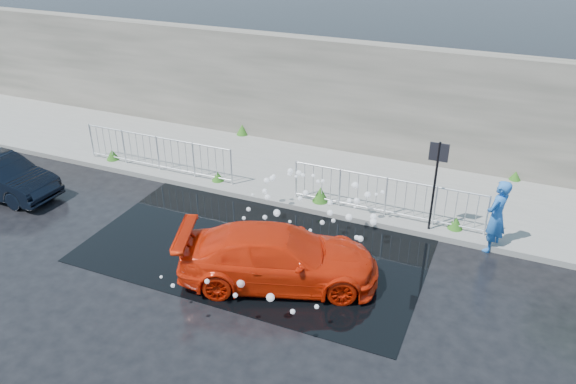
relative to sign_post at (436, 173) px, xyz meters
name	(u,v)px	position (x,y,z in m)	size (l,w,h in m)	color
ground	(221,261)	(-4.20, -3.10, -1.72)	(90.00, 90.00, 0.00)	black
pavement	(302,173)	(-4.20, 1.90, -1.65)	(30.00, 4.00, 0.15)	gray
curb	(274,201)	(-4.20, -0.10, -1.64)	(30.00, 0.25, 0.16)	gray
retaining_wall	(328,94)	(-4.20, 4.10, 0.18)	(30.00, 0.60, 3.50)	#524F45
puddle	(259,244)	(-3.70, -2.10, -1.72)	(8.00, 5.00, 0.01)	black
sign_post	(436,173)	(0.00, 0.00, 0.00)	(0.45, 0.06, 2.50)	black
railing_left	(158,152)	(-8.20, 0.25, -0.99)	(5.05, 0.05, 1.10)	silver
railing_right	(386,195)	(-1.20, 0.25, -0.99)	(5.05, 0.05, 1.10)	silver
weeds	(288,171)	(-4.44, 1.37, -1.40)	(12.17, 3.93, 0.43)	#225617
water_spray	(302,215)	(-2.81, -1.54, -0.98)	(3.45, 5.51, 1.11)	white
red_car	(279,257)	(-2.67, -3.23, -1.10)	(1.76, 4.32, 1.25)	red
dark_car	(1,176)	(-11.48, -2.60, -1.16)	(1.20, 3.45, 1.14)	black
person	(496,216)	(1.51, -0.10, -0.80)	(0.67, 0.44, 1.84)	blue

